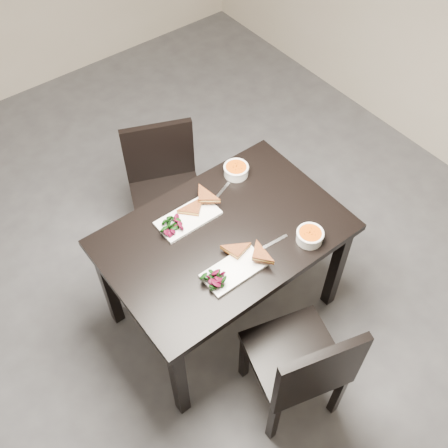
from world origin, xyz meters
The scene contains 15 objects.
ground centered at (0.00, 0.00, 0.00)m, with size 5.00×5.00×0.00m, color #47474C.
room_shell centered at (0.00, 0.00, 1.83)m, with size 5.02×5.02×2.81m.
table centered at (0.41, -0.24, 0.65)m, with size 1.20×0.80×0.75m.
chair_near centered at (0.34, -0.93, 0.48)m, with size 0.52×0.52×0.85m.
chair_far centered at (0.48, 0.44, 0.48)m, with size 0.55×0.55×0.85m.
plate_near centered at (0.30, -0.45, 0.76)m, with size 0.30×0.15×0.02m, color white.
sandwich_near centered at (0.37, -0.44, 0.79)m, with size 0.15×0.11×0.05m, color brown, non-canonical shape.
salad_near centered at (0.20, -0.45, 0.79)m, with size 0.10×0.09×0.04m, color black, non-canonical shape.
soup_bowl_near centered at (0.71, -0.54, 0.78)m, with size 0.14×0.14×0.06m.
cutlery_near centered at (0.55, -0.44, 0.75)m, with size 0.18×0.02×0.00m, color silver.
plate_far centered at (0.32, -0.06, 0.76)m, with size 0.32×0.16×0.02m, color white.
sandwich_far centered at (0.38, -0.08, 0.79)m, with size 0.16×0.12×0.05m, color brown, non-canonical shape.
salad_far centered at (0.22, -0.06, 0.79)m, with size 0.10×0.09×0.04m, color black, non-canonical shape.
soup_bowl_far centered at (0.71, 0.04, 0.79)m, with size 0.14×0.14×0.06m.
cutlery_far centered at (0.55, -0.02, 0.75)m, with size 0.18×0.02×0.00m, color silver.
Camera 1 is at (-0.57, -1.51, 2.81)m, focal length 42.15 mm.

